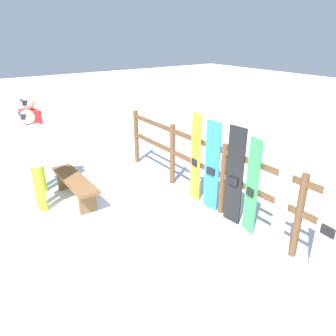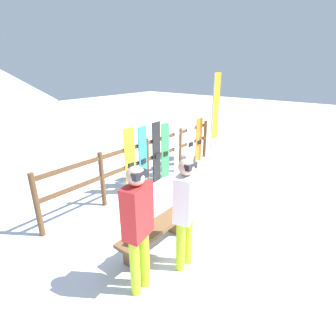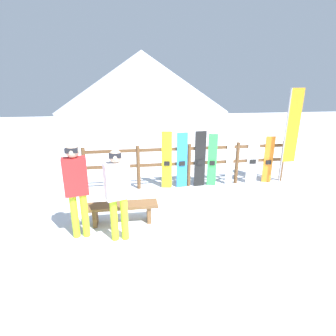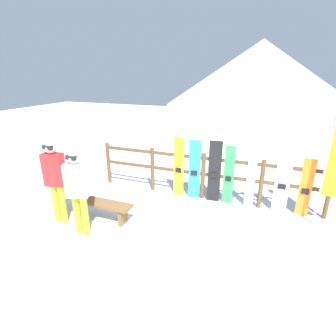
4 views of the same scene
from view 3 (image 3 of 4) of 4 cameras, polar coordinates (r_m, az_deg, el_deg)
ground_plane at (r=5.61m, az=9.56°, el=-12.00°), size 40.00×40.00×0.00m
mountain_backdrop at (r=28.83m, az=-5.69°, el=18.30°), size 18.00×18.00×6.00m
fence at (r=7.27m, az=4.61°, el=1.43°), size 5.71×0.10×1.21m
bench at (r=5.53m, az=-9.96°, el=-8.72°), size 1.46×0.36×0.43m
person_white at (r=4.70m, az=-10.95°, el=-4.53°), size 0.47×0.35×1.72m
person_red at (r=4.96m, az=-19.36°, el=-3.40°), size 0.44×0.30×1.79m
snowboard_yellow at (r=7.08m, az=-0.27°, el=1.62°), size 0.28×0.09×1.58m
snowboard_blue at (r=7.16m, az=3.07°, el=1.59°), size 0.30×0.08×1.54m
snowboard_black_stripe at (r=7.27m, az=6.99°, el=1.85°), size 0.31×0.07×1.57m
snowboard_green at (r=7.39m, az=9.59°, el=1.63°), size 0.25×0.09×1.48m
ski_pair_white at (r=7.54m, az=13.36°, el=2.36°), size 0.19×0.02×1.63m
snowboard_white at (r=7.84m, az=17.96°, el=1.86°), size 0.32×0.08×1.46m
snowboard_orange at (r=8.08m, az=21.00°, el=1.65°), size 0.26×0.09×1.37m
rental_flag at (r=7.83m, az=25.09°, el=7.37°), size 0.40×0.04×2.67m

